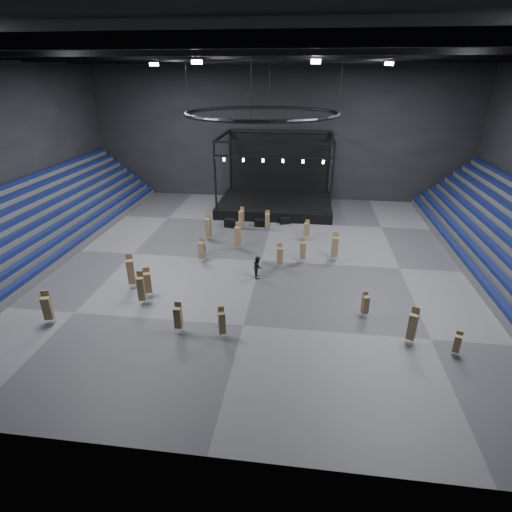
# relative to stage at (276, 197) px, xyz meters

# --- Properties ---
(floor) EXTENTS (50.00, 50.00, 0.00)m
(floor) POSITION_rel_stage_xyz_m (-0.00, -16.24, -1.45)
(floor) COLOR #525255
(floor) RESTS_ON ground
(ceiling) EXTENTS (50.00, 42.00, 0.20)m
(ceiling) POSITION_rel_stage_xyz_m (-0.00, -16.24, 16.55)
(ceiling) COLOR black
(ceiling) RESTS_ON wall_back
(wall_back) EXTENTS (50.00, 0.20, 18.00)m
(wall_back) POSITION_rel_stage_xyz_m (-0.00, 4.76, 7.55)
(wall_back) COLOR black
(wall_back) RESTS_ON ground
(wall_front) EXTENTS (50.00, 0.20, 18.00)m
(wall_front) POSITION_rel_stage_xyz_m (-0.00, -37.24, 7.55)
(wall_front) COLOR black
(wall_front) RESTS_ON ground
(bleachers_left) EXTENTS (7.20, 40.00, 6.40)m
(bleachers_left) POSITION_rel_stage_xyz_m (-22.94, -16.24, 0.28)
(bleachers_left) COLOR #4D4D4F
(bleachers_left) RESTS_ON floor
(stage) EXTENTS (14.00, 10.00, 9.20)m
(stage) POSITION_rel_stage_xyz_m (0.00, 0.00, 0.00)
(stage) COLOR black
(stage) RESTS_ON floor
(truss_ring) EXTENTS (12.30, 12.30, 5.15)m
(truss_ring) POSITION_rel_stage_xyz_m (-0.00, -16.24, 11.55)
(truss_ring) COLOR black
(truss_ring) RESTS_ON ceiling
(roof_girders) EXTENTS (49.00, 30.35, 0.70)m
(roof_girders) POSITION_rel_stage_xyz_m (-0.00, -16.24, 15.75)
(roof_girders) COLOR black
(roof_girders) RESTS_ON ceiling
(floodlights) EXTENTS (28.60, 16.60, 0.25)m
(floodlights) POSITION_rel_stage_xyz_m (-0.00, -20.24, 15.15)
(floodlights) COLOR white
(floodlights) RESTS_ON roof_girders
(flight_case_left) EXTENTS (1.49, 0.97, 0.92)m
(flight_case_left) POSITION_rel_stage_xyz_m (-4.45, -7.81, -0.99)
(flight_case_left) COLOR black
(flight_case_left) RESTS_ON floor
(flight_case_mid) EXTENTS (1.26, 0.68, 0.82)m
(flight_case_mid) POSITION_rel_stage_xyz_m (-1.18, -7.15, -1.04)
(flight_case_mid) COLOR black
(flight_case_mid) RESTS_ON floor
(flight_case_right) EXTENTS (1.25, 0.95, 0.75)m
(flight_case_right) POSITION_rel_stage_xyz_m (1.56, -5.95, -1.08)
(flight_case_right) COLOR black
(flight_case_right) RESTS_ON floor
(chair_stack_0) EXTENTS (0.53, 0.53, 2.25)m
(chair_stack_0) POSITION_rel_stage_xyz_m (-0.25, -8.22, -0.26)
(chair_stack_0) COLOR silver
(chair_stack_0) RESTS_ON floor
(chair_stack_1) EXTENTS (0.71, 0.71, 2.46)m
(chair_stack_1) POSITION_rel_stage_xyz_m (-7.92, -23.83, -0.15)
(chair_stack_1) COLOR silver
(chair_stack_1) RESTS_ON floor
(chair_stack_2) EXTENTS (0.51, 0.51, 2.33)m
(chair_stack_2) POSITION_rel_stage_xyz_m (-5.37, -17.16, -0.24)
(chair_stack_2) COLOR silver
(chair_stack_2) RESTS_ON floor
(chair_stack_3) EXTENTS (0.62, 0.62, 2.76)m
(chair_stack_3) POSITION_rel_stage_xyz_m (-2.61, -13.77, -0.02)
(chair_stack_3) COLOR silver
(chair_stack_3) RESTS_ON floor
(chair_stack_4) EXTENTS (0.48, 0.48, 2.25)m
(chair_stack_4) POSITION_rel_stage_xyz_m (-4.17, -28.03, -0.26)
(chair_stack_4) COLOR silver
(chair_stack_4) RESTS_ON floor
(chair_stack_5) EXTENTS (0.71, 0.71, 2.51)m
(chair_stack_5) POSITION_rel_stage_xyz_m (-13.39, -28.22, -0.13)
(chair_stack_5) COLOR silver
(chair_stack_5) RESTS_ON floor
(chair_stack_6) EXTENTS (0.57, 0.57, 2.26)m
(chair_stack_6) POSITION_rel_stage_xyz_m (-1.17, -28.23, -0.28)
(chair_stack_6) COLOR silver
(chair_stack_6) RESTS_ON floor
(chair_stack_7) EXTENTS (0.54, 0.54, 2.37)m
(chair_stack_7) POSITION_rel_stage_xyz_m (3.82, -16.01, -0.23)
(chair_stack_7) COLOR silver
(chair_stack_7) RESTS_ON floor
(chair_stack_8) EXTENTS (0.59, 0.59, 2.35)m
(chair_stack_8) POSITION_rel_stage_xyz_m (1.81, -17.51, -0.21)
(chair_stack_8) COLOR silver
(chair_stack_8) RESTS_ON floor
(chair_stack_9) EXTENTS (0.53, 0.53, 1.98)m
(chair_stack_9) POSITION_rel_stage_xyz_m (8.41, -24.54, -0.41)
(chair_stack_9) COLOR silver
(chair_stack_9) RESTS_ON floor
(chair_stack_10) EXTENTS (0.57, 0.57, 2.70)m
(chair_stack_10) POSITION_rel_stage_xyz_m (-7.98, -24.93, -0.07)
(chair_stack_10) COLOR silver
(chair_stack_10) RESTS_ON floor
(chair_stack_11) EXTENTS (0.58, 0.58, 2.78)m
(chair_stack_11) POSITION_rel_stage_xyz_m (6.71, -15.29, -0.02)
(chair_stack_11) COLOR silver
(chair_stack_11) RESTS_ON floor
(chair_stack_12) EXTENTS (0.67, 0.67, 2.64)m
(chair_stack_12) POSITION_rel_stage_xyz_m (10.98, -27.35, -0.09)
(chair_stack_12) COLOR silver
(chair_stack_12) RESTS_ON floor
(chair_stack_13) EXTENTS (0.59, 0.59, 2.83)m
(chair_stack_13) POSITION_rel_stage_xyz_m (-6.02, -11.86, -0.01)
(chair_stack_13) COLOR silver
(chair_stack_13) RESTS_ON floor
(chair_stack_14) EXTENTS (0.62, 0.62, 2.08)m
(chair_stack_14) POSITION_rel_stage_xyz_m (4.07, -10.27, -0.34)
(chair_stack_14) COLOR silver
(chair_stack_14) RESTS_ON floor
(chair_stack_15) EXTENTS (0.54, 0.54, 1.71)m
(chair_stack_15) POSITION_rel_stage_xyz_m (13.51, -28.23, -0.52)
(chair_stack_15) COLOR silver
(chair_stack_15) RESTS_ON floor
(chair_stack_16) EXTENTS (0.62, 0.62, 2.51)m
(chair_stack_16) POSITION_rel_stage_xyz_m (-3.14, -8.22, -0.16)
(chair_stack_16) COLOR silver
(chair_stack_16) RESTS_ON floor
(chair_stack_17) EXTENTS (0.70, 0.70, 2.97)m
(chair_stack_17) POSITION_rel_stage_xyz_m (-9.77, -22.62, 0.06)
(chair_stack_17) COLOR silver
(chair_stack_17) RESTS_ON floor
(man_center) EXTENTS (0.77, 0.60, 1.87)m
(man_center) POSITION_rel_stage_xyz_m (-5.60, -15.96, -0.51)
(man_center) COLOR black
(man_center) RESTS_ON floor
(crew_member) EXTENTS (0.86, 1.04, 1.94)m
(crew_member) POSITION_rel_stage_xyz_m (0.11, -19.47, -0.48)
(crew_member) COLOR black
(crew_member) RESTS_ON floor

